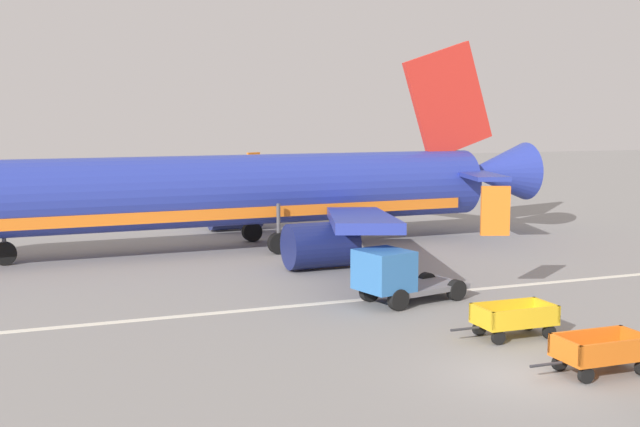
# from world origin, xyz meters

# --- Properties ---
(ground_plane) EXTENTS (220.00, 220.00, 0.00)m
(ground_plane) POSITION_xyz_m (0.00, 0.00, 0.00)
(ground_plane) COLOR gray
(apron_stripe) EXTENTS (120.00, 0.36, 0.01)m
(apron_stripe) POSITION_xyz_m (0.00, 9.78, 0.01)
(apron_stripe) COLOR silver
(apron_stripe) RESTS_ON ground
(airplane) EXTENTS (37.59, 30.29, 11.34)m
(airplane) POSITION_xyz_m (-1.57, 22.80, 3.05)
(airplane) COLOR #28389E
(airplane) RESTS_ON ground
(baggage_cart_second_in_row) EXTENTS (3.56, 1.44, 1.07)m
(baggage_cart_second_in_row) POSITION_xyz_m (2.28, -0.60, 0.60)
(baggage_cart_second_in_row) COLOR orange
(baggage_cart_second_in_row) RESTS_ON ground
(baggage_cart_third_in_row) EXTENTS (3.56, 1.44, 1.07)m
(baggage_cart_third_in_row) POSITION_xyz_m (2.15, 3.29, 0.60)
(baggage_cart_third_in_row) COLOR gold
(baggage_cart_third_in_row) RESTS_ON ground
(service_truck_beside_carts) EXTENTS (4.69, 2.82, 2.10)m
(service_truck_beside_carts) POSITION_xyz_m (0.58, 8.72, 1.10)
(service_truck_beside_carts) COLOR slate
(service_truck_beside_carts) RESTS_ON ground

